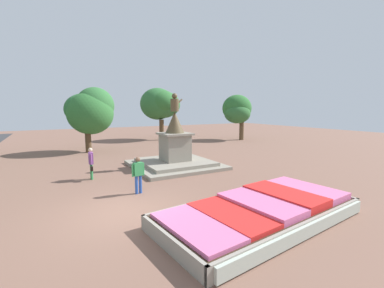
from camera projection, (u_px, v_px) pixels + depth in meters
name	position (u px, v px, depth m)	size (l,w,h in m)	color
ground_plane	(124.00, 212.00, 9.07)	(83.85, 83.85, 0.00)	brown
flower_planter	(264.00, 211.00, 8.45)	(7.24, 3.99, 0.70)	#38281C
statue_monument	(175.00, 153.00, 16.12)	(5.13, 5.13, 4.56)	gray
pedestrian_with_handbag	(91.00, 162.00, 13.15)	(0.25, 0.73, 1.65)	#338C4C
pedestrian_near_planter	(138.00, 173.00, 10.94)	(0.57, 0.26, 1.60)	#264CA5
park_tree_far_left	(237.00, 110.00, 29.86)	(3.51, 3.63, 5.23)	brown
park_tree_far_right	(91.00, 110.00, 21.47)	(3.99, 3.68, 5.42)	#4C3823
park_tree_street_side	(160.00, 104.00, 29.96)	(4.62, 4.55, 6.01)	#4C3823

